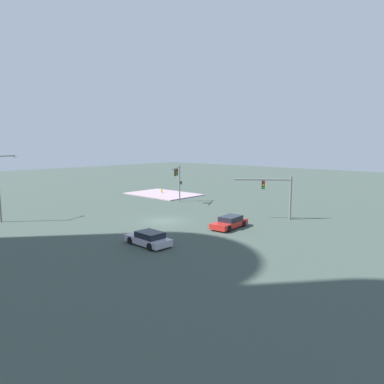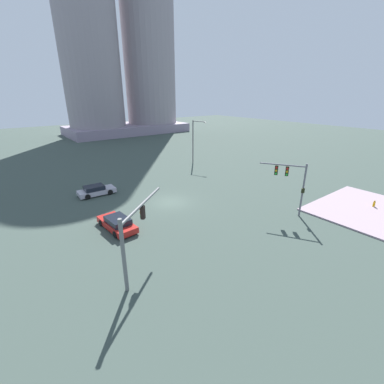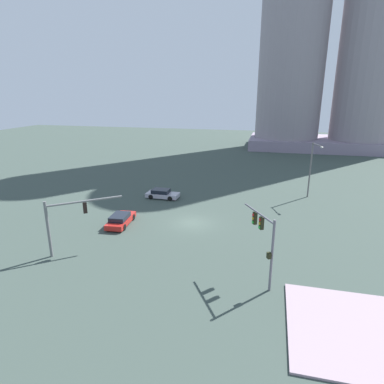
{
  "view_description": "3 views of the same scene",
  "coord_description": "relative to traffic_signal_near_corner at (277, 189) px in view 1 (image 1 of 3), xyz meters",
  "views": [
    {
      "loc": [
        -28.58,
        26.61,
        8.65
      ],
      "look_at": [
        -1.5,
        -2.95,
        3.15
      ],
      "focal_mm": 32.89,
      "sensor_mm": 36.0,
      "label": 1
    },
    {
      "loc": [
        -14.88,
        -23.37,
        11.72
      ],
      "look_at": [
        0.99,
        -2.75,
        1.83
      ],
      "focal_mm": 24.34,
      "sensor_mm": 36.0,
      "label": 2
    },
    {
      "loc": [
        7.89,
        -32.15,
        13.7
      ],
      "look_at": [
        -0.65,
        2.55,
        2.71
      ],
      "focal_mm": 30.5,
      "sensor_mm": 36.0,
      "label": 3
    }
  ],
  "objects": [
    {
      "name": "traffic_signal_opposite_side",
      "position": [
        16.62,
        -0.68,
        0.36
      ],
      "size": [
        2.42,
        4.07,
        5.46
      ],
      "rotation": [
        0.0,
        0.0,
        2.12
      ],
      "color": "slate",
      "rests_on": "ground"
    },
    {
      "name": "fire_hydrant_on_curb",
      "position": [
        25.52,
        -5.56,
        -2.99
      ],
      "size": [
        0.33,
        0.22,
        0.71
      ],
      "color": "orange",
      "rests_on": "sidewalk_corner"
    },
    {
      "name": "streetlamp_curved_arm",
      "position": [
        22.02,
        21.69,
        0.93
      ],
      "size": [
        1.13,
        2.69,
        7.45
      ],
      "rotation": [
        0.0,
        0.0,
        -1.24
      ],
      "color": "#625E5E",
      "rests_on": "ground"
    },
    {
      "name": "ground_plane",
      "position": [
        8.82,
        9.32,
        -3.47
      ],
      "size": [
        183.69,
        183.69,
        0.0
      ],
      "primitive_type": "plane",
      "color": "#3A4840"
    },
    {
      "name": "traffic_signal_near_corner",
      "position": [
        0.0,
        0.0,
        0.0
      ],
      "size": [
        5.15,
        4.28,
        5.03
      ],
      "rotation": [
        0.0,
        0.0,
        0.69
      ],
      "color": "slate",
      "rests_on": "ground"
    },
    {
      "name": "sedan_car_approaching",
      "position": [
        2.82,
        16.81,
        -2.9
      ],
      "size": [
        4.4,
        2.09,
        1.21
      ],
      "rotation": [
        0.0,
        0.0,
        -0.03
      ],
      "color": "#AEAABA",
      "rests_on": "ground"
    },
    {
      "name": "sidewalk_corner",
      "position": [
        24.34,
        -4.88,
        -3.4
      ],
      "size": [
        11.89,
        8.19,
        0.15
      ],
      "primitive_type": "cube",
      "color": "#A28B97",
      "rests_on": "ground"
    },
    {
      "name": "sedan_car_waiting_far",
      "position": [
        1.47,
        6.98,
        -2.9
      ],
      "size": [
        2.24,
        4.76,
        1.21
      ],
      "rotation": [
        0.0,
        0.0,
        1.65
      ],
      "color": "#B2211C",
      "rests_on": "ground"
    }
  ]
}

